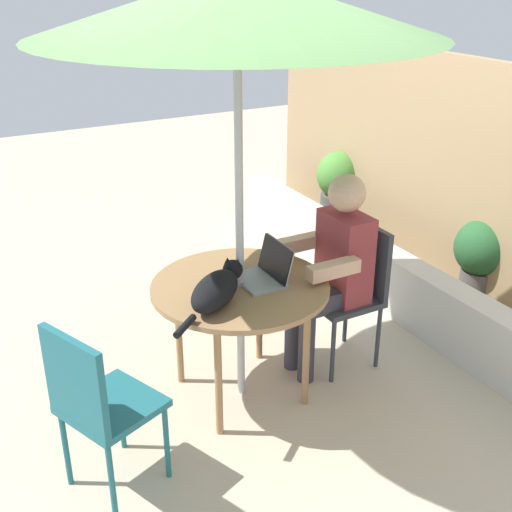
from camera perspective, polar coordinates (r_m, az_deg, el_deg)
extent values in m
plane|color=#BCAD93|center=(3.99, -1.29, -11.73)|extent=(14.00, 14.00, 0.00)
cube|color=tan|center=(4.73, 20.74, 4.69)|extent=(5.50, 0.08, 1.76)
cube|color=beige|center=(4.60, 14.82, -4.05)|extent=(4.95, 0.20, 0.44)
cylinder|color=#9E754C|center=(3.61, -1.39, -2.69)|extent=(0.99, 0.99, 0.03)
cylinder|color=#9E754C|center=(3.71, 4.41, -8.41)|extent=(0.04, 0.04, 0.69)
cylinder|color=#9E754C|center=(4.11, 0.30, -4.79)|extent=(0.04, 0.04, 0.69)
cylinder|color=#9E754C|center=(3.91, -6.76, -6.63)|extent=(0.04, 0.04, 0.69)
cylinder|color=#9E754C|center=(3.49, -3.29, -10.76)|extent=(0.04, 0.04, 0.69)
cylinder|color=#B7B7BC|center=(3.46, -1.46, 2.81)|extent=(0.04, 0.04, 2.16)
cone|color=#4C723F|center=(3.22, -1.68, 21.19)|extent=(1.98, 1.98, 0.30)
sphere|color=#B7B7BC|center=(3.22, -1.68, 21.46)|extent=(0.06, 0.06, 0.06)
cube|color=#33383F|center=(4.07, 7.49, -3.71)|extent=(0.40, 0.40, 0.04)
cube|color=#33383F|center=(4.06, 9.74, -0.16)|extent=(0.40, 0.04, 0.44)
cylinder|color=#33383F|center=(4.16, 10.60, -6.96)|extent=(0.03, 0.03, 0.43)
cylinder|color=#33383F|center=(4.39, 7.85, -4.96)|extent=(0.03, 0.03, 0.43)
cylinder|color=#33383F|center=(4.22, 4.08, -6.09)|extent=(0.03, 0.03, 0.43)
cylinder|color=#33383F|center=(3.98, 6.72, -8.26)|extent=(0.03, 0.03, 0.43)
cube|color=#1E606B|center=(3.21, -12.44, -12.66)|extent=(0.52, 0.52, 0.04)
cube|color=#1E606B|center=(2.99, -15.55, -10.51)|extent=(0.38, 0.19, 0.44)
cylinder|color=#1E606B|center=(3.40, -16.26, -15.83)|extent=(0.03, 0.03, 0.43)
cylinder|color=#1E606B|center=(3.18, -12.48, -18.64)|extent=(0.03, 0.03, 0.43)
cylinder|color=#1E606B|center=(3.34, -7.81, -15.76)|extent=(0.03, 0.03, 0.43)
cylinder|color=#1E606B|center=(3.54, -11.71, -13.32)|extent=(0.03, 0.03, 0.43)
cube|color=maroon|center=(3.94, 7.72, -0.02)|extent=(0.34, 0.20, 0.54)
sphere|color=#DBAD89|center=(3.78, 7.93, 5.46)|extent=(0.22, 0.22, 0.22)
cube|color=#383842|center=(4.01, 5.14, -2.89)|extent=(0.12, 0.30, 0.12)
cylinder|color=#383842|center=(4.08, 3.21, -6.89)|extent=(0.10, 0.10, 0.47)
cube|color=#383842|center=(3.90, 6.43, -3.84)|extent=(0.12, 0.30, 0.12)
cylinder|color=#383842|center=(3.97, 4.43, -7.94)|extent=(0.10, 0.10, 0.47)
cube|color=#DBAD89|center=(3.95, 3.48, 1.06)|extent=(0.08, 0.32, 0.08)
cube|color=#DBAD89|center=(3.65, 6.78, -1.15)|extent=(0.08, 0.32, 0.08)
cube|color=gray|center=(3.63, 0.23, -2.15)|extent=(0.30, 0.22, 0.02)
cube|color=black|center=(3.63, 1.68, -0.28)|extent=(0.30, 0.06, 0.20)
cube|color=gray|center=(3.63, 1.80, -0.25)|extent=(0.30, 0.06, 0.20)
ellipsoid|color=black|center=(3.36, -3.60, -3.07)|extent=(0.40, 0.43, 0.17)
sphere|color=black|center=(3.53, -2.04, -1.20)|extent=(0.11, 0.11, 0.11)
ellipsoid|color=white|center=(3.47, -2.81, -2.85)|extent=(0.17, 0.17, 0.09)
cylinder|color=black|center=(3.18, -6.22, -6.10)|extent=(0.14, 0.16, 0.04)
cone|color=black|center=(3.50, -1.61, -0.54)|extent=(0.04, 0.04, 0.03)
cone|color=black|center=(3.52, -2.50, -0.38)|extent=(0.04, 0.04, 0.03)
cylinder|color=#595654|center=(6.14, 7.05, 3.73)|extent=(0.31, 0.31, 0.38)
ellipsoid|color=#4C8C38|center=(6.02, 7.24, 7.05)|extent=(0.40, 0.40, 0.43)
cylinder|color=#595654|center=(5.06, 18.60, -2.69)|extent=(0.25, 0.25, 0.31)
ellipsoid|color=#26592D|center=(4.92, 19.11, 0.70)|extent=(0.39, 0.39, 0.41)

